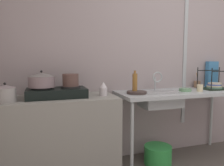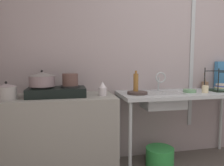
{
  "view_description": "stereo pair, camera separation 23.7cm",
  "coord_description": "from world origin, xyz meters",
  "px_view_note": "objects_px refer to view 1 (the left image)",
  "views": [
    {
      "loc": [
        -1.76,
        -0.89,
        1.24
      ],
      "look_at": [
        -1.04,
        1.35,
        0.99
      ],
      "focal_mm": 34.9,
      "sensor_mm": 36.0,
      "label": 1
    },
    {
      "loc": [
        -1.53,
        -0.95,
        1.24
      ],
      "look_at": [
        -1.04,
        1.35,
        0.99
      ],
      "focal_mm": 34.9,
      "sensor_mm": 36.0,
      "label": 2
    }
  ],
  "objects_px": {
    "stove": "(57,92)",
    "faucet": "(157,78)",
    "sink_basin": "(161,99)",
    "bucket_on_floor": "(158,155)",
    "small_bowl_on_drainboard": "(185,90)",
    "cereal_box": "(212,74)",
    "bottle_by_sink": "(135,83)",
    "pot_beside_stove": "(5,93)",
    "dish_rack": "(215,86)",
    "pot_on_left_burner": "(42,80)",
    "frying_pan": "(137,92)",
    "pot_on_right_burner": "(71,80)",
    "utensil_jar": "(197,84)",
    "cup_by_rack": "(200,88)",
    "percolator": "(103,89)"
  },
  "relations": [
    {
      "from": "bucket_on_floor",
      "to": "faucet",
      "type": "bearing_deg",
      "value": 70.38
    },
    {
      "from": "bucket_on_floor",
      "to": "percolator",
      "type": "bearing_deg",
      "value": -178.16
    },
    {
      "from": "small_bowl_on_drainboard",
      "to": "bottle_by_sink",
      "type": "distance_m",
      "value": 0.66
    },
    {
      "from": "sink_basin",
      "to": "bucket_on_floor",
      "type": "height_order",
      "value": "sink_basin"
    },
    {
      "from": "stove",
      "to": "percolator",
      "type": "bearing_deg",
      "value": -7.0
    },
    {
      "from": "faucet",
      "to": "bottle_by_sink",
      "type": "height_order",
      "value": "bottle_by_sink"
    },
    {
      "from": "bottle_by_sink",
      "to": "bucket_on_floor",
      "type": "xyz_separation_m",
      "value": [
        0.29,
        -0.05,
        -0.87
      ]
    },
    {
      "from": "pot_on_right_burner",
      "to": "utensil_jar",
      "type": "bearing_deg",
      "value": 7.2
    },
    {
      "from": "stove",
      "to": "pot_on_right_burner",
      "type": "distance_m",
      "value": 0.19
    },
    {
      "from": "faucet",
      "to": "pot_on_left_burner",
      "type": "bearing_deg",
      "value": -175.02
    },
    {
      "from": "stove",
      "to": "pot_beside_stove",
      "type": "relative_size",
      "value": 3.1
    },
    {
      "from": "pot_on_left_burner",
      "to": "frying_pan",
      "type": "xyz_separation_m",
      "value": [
        1.01,
        -0.03,
        -0.17
      ]
    },
    {
      "from": "cup_by_rack",
      "to": "small_bowl_on_drainboard",
      "type": "bearing_deg",
      "value": 155.78
    },
    {
      "from": "cup_by_rack",
      "to": "utensil_jar",
      "type": "bearing_deg",
      "value": 55.31
    },
    {
      "from": "pot_on_right_burner",
      "to": "percolator",
      "type": "bearing_deg",
      "value": -9.92
    },
    {
      "from": "small_bowl_on_drainboard",
      "to": "cereal_box",
      "type": "height_order",
      "value": "cereal_box"
    },
    {
      "from": "pot_on_right_burner",
      "to": "faucet",
      "type": "distance_m",
      "value": 1.07
    },
    {
      "from": "bottle_by_sink",
      "to": "pot_beside_stove",
      "type": "bearing_deg",
      "value": -174.91
    },
    {
      "from": "faucet",
      "to": "small_bowl_on_drainboard",
      "type": "xyz_separation_m",
      "value": [
        0.31,
        -0.15,
        -0.14
      ]
    },
    {
      "from": "small_bowl_on_drainboard",
      "to": "utensil_jar",
      "type": "distance_m",
      "value": 0.45
    },
    {
      "from": "pot_on_left_burner",
      "to": "small_bowl_on_drainboard",
      "type": "relative_size",
      "value": 1.78
    },
    {
      "from": "pot_on_left_burner",
      "to": "dish_rack",
      "type": "height_order",
      "value": "dish_rack"
    },
    {
      "from": "percolator",
      "to": "pot_on_right_burner",
      "type": "bearing_deg",
      "value": 170.08
    },
    {
      "from": "pot_on_left_burner",
      "to": "pot_on_right_burner",
      "type": "xyz_separation_m",
      "value": [
        0.28,
        0.0,
        -0.01
      ]
    },
    {
      "from": "small_bowl_on_drainboard",
      "to": "pot_beside_stove",
      "type": "bearing_deg",
      "value": -177.82
    },
    {
      "from": "percolator",
      "to": "cup_by_rack",
      "type": "distance_m",
      "value": 1.2
    },
    {
      "from": "faucet",
      "to": "bottle_by_sink",
      "type": "distance_m",
      "value": 0.36
    },
    {
      "from": "pot_beside_stove",
      "to": "utensil_jar",
      "type": "height_order",
      "value": "utensil_jar"
    },
    {
      "from": "pot_beside_stove",
      "to": "bucket_on_floor",
      "type": "height_order",
      "value": "pot_beside_stove"
    },
    {
      "from": "pot_on_right_burner",
      "to": "dish_rack",
      "type": "distance_m",
      "value": 1.86
    },
    {
      "from": "frying_pan",
      "to": "faucet",
      "type": "bearing_deg",
      "value": 23.39
    },
    {
      "from": "pot_on_left_burner",
      "to": "dish_rack",
      "type": "xyz_separation_m",
      "value": [
        2.14,
        0.02,
        -0.14
      ]
    },
    {
      "from": "percolator",
      "to": "sink_basin",
      "type": "relative_size",
      "value": 0.32
    },
    {
      "from": "percolator",
      "to": "faucet",
      "type": "distance_m",
      "value": 0.76
    },
    {
      "from": "stove",
      "to": "cup_by_rack",
      "type": "xyz_separation_m",
      "value": [
        1.67,
        -0.1,
        -0.01
      ]
    },
    {
      "from": "pot_beside_stove",
      "to": "pot_on_right_burner",
      "type": "bearing_deg",
      "value": 9.85
    },
    {
      "from": "faucet",
      "to": "utensil_jar",
      "type": "xyz_separation_m",
      "value": [
        0.68,
        0.1,
        -0.11
      ]
    },
    {
      "from": "pot_on_right_burner",
      "to": "bottle_by_sink",
      "type": "bearing_deg",
      "value": 1.1
    },
    {
      "from": "small_bowl_on_drainboard",
      "to": "stove",
      "type": "bearing_deg",
      "value": 178.91
    },
    {
      "from": "stove",
      "to": "faucet",
      "type": "distance_m",
      "value": 1.22
    },
    {
      "from": "pot_beside_stove",
      "to": "sink_basin",
      "type": "distance_m",
      "value": 1.65
    },
    {
      "from": "pot_beside_stove",
      "to": "dish_rack",
      "type": "height_order",
      "value": "dish_rack"
    },
    {
      "from": "pot_on_right_burner",
      "to": "frying_pan",
      "type": "distance_m",
      "value": 0.75
    },
    {
      "from": "stove",
      "to": "cereal_box",
      "type": "relative_size",
      "value": 1.65
    },
    {
      "from": "percolator",
      "to": "utensil_jar",
      "type": "xyz_separation_m",
      "value": [
        1.42,
        0.28,
        -0.03
      ]
    },
    {
      "from": "pot_beside_stove",
      "to": "dish_rack",
      "type": "relative_size",
      "value": 0.5
    },
    {
      "from": "stove",
      "to": "cereal_box",
      "type": "bearing_deg",
      "value": 6.13
    },
    {
      "from": "small_bowl_on_drainboard",
      "to": "faucet",
      "type": "bearing_deg",
      "value": 154.44
    },
    {
      "from": "sink_basin",
      "to": "bottle_by_sink",
      "type": "bearing_deg",
      "value": 175.29
    },
    {
      "from": "faucet",
      "to": "dish_rack",
      "type": "bearing_deg",
      "value": -7.05
    }
  ]
}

